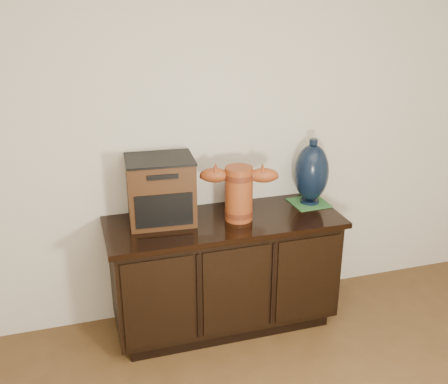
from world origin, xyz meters
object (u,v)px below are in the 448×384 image
object	(u,v)px
sideboard	(224,272)
terracotta_vessel	(239,190)
lamp_base	(311,173)
spray_can	(233,193)
tv_radio	(161,190)

from	to	relation	value
sideboard	terracotta_vessel	world-z (taller)	terracotta_vessel
lamp_base	sideboard	bearing A→B (deg)	-171.73
lamp_base	spray_can	bearing A→B (deg)	164.47
sideboard	terracotta_vessel	size ratio (longest dim) A/B	3.07
tv_radio	lamp_base	distance (m)	0.99
sideboard	spray_can	distance (m)	0.52
sideboard	spray_can	bearing A→B (deg)	60.76
sideboard	lamp_base	distance (m)	0.85
sideboard	terracotta_vessel	xyz separation A→B (m)	(0.09, -0.02, 0.56)
sideboard	tv_radio	distance (m)	0.68
sideboard	tv_radio	size ratio (longest dim) A/B	3.48
tv_radio	lamp_base	bearing A→B (deg)	3.53
sideboard	tv_radio	xyz separation A→B (m)	(-0.37, 0.10, 0.57)
tv_radio	lamp_base	world-z (taller)	lamp_base
lamp_base	terracotta_vessel	bearing A→B (deg)	-168.68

